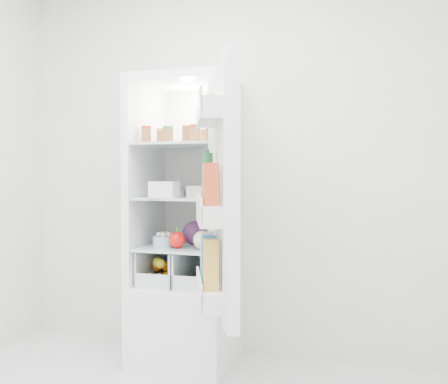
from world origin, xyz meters
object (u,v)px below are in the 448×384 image
(fridge_door, at_px, (221,195))
(red_cabbage, at_px, (194,233))
(refrigerator, at_px, (189,257))
(mushroom_bowl, at_px, (164,241))

(fridge_door, bearing_deg, red_cabbage, 9.51)
(red_cabbage, height_order, fridge_door, fridge_door)
(refrigerator, relative_size, mushroom_bowl, 13.06)
(red_cabbage, bearing_deg, fridge_door, -58.29)
(refrigerator, distance_m, fridge_door, 0.86)
(mushroom_bowl, relative_size, fridge_door, 0.11)
(refrigerator, relative_size, fridge_door, 1.38)
(red_cabbage, xyz_separation_m, mushroom_bowl, (-0.15, -0.13, -0.04))
(refrigerator, xyz_separation_m, fridge_door, (0.41, -0.62, 0.43))
(fridge_door, bearing_deg, mushroom_bowl, 25.89)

